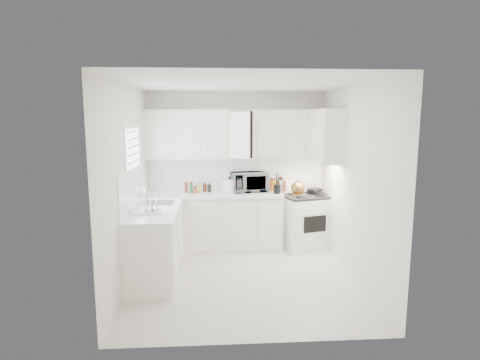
{
  "coord_description": "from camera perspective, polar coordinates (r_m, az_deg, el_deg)",
  "views": [
    {
      "loc": [
        -0.38,
        -5.15,
        2.18
      ],
      "look_at": [
        0.0,
        0.7,
        1.25
      ],
      "focal_mm": 29.75,
      "sensor_mm": 36.0,
      "label": 1
    }
  ],
  "objects": [
    {
      "name": "stove",
      "position": [
        6.78,
        9.4,
        -4.83
      ],
      "size": [
        0.88,
        0.79,
        1.15
      ],
      "primitive_type": null,
      "rotation": [
        0.0,
        0.0,
        0.27
      ],
      "color": "white",
      "rests_on": "floor"
    },
    {
      "name": "wall_left",
      "position": [
        5.35,
        -15.75,
        -0.81
      ],
      "size": [
        0.0,
        3.2,
        3.2
      ],
      "primitive_type": "plane",
      "rotation": [
        1.57,
        0.0,
        1.57
      ],
      "color": "silver",
      "rests_on": "ground"
    },
    {
      "name": "tea_kettle",
      "position": [
        6.48,
        8.28,
        -0.99
      ],
      "size": [
        0.3,
        0.26,
        0.25
      ],
      "primitive_type": null,
      "rotation": [
        0.0,
        0.0,
        0.13
      ],
      "color": "olive",
      "rests_on": "stove"
    },
    {
      "name": "wall_back",
      "position": [
        6.82,
        -0.5,
        1.6
      ],
      "size": [
        3.0,
        0.0,
        3.0
      ],
      "primitive_type": "plane",
      "rotation": [
        1.57,
        0.0,
        0.0
      ],
      "color": "silver",
      "rests_on": "ground"
    },
    {
      "name": "upper_cabinets_right",
      "position": [
        6.25,
        12.24,
        2.56
      ],
      "size": [
        0.33,
        0.9,
        0.8
      ],
      "primitive_type": null,
      "color": "silver",
      "rests_on": "wall_right"
    },
    {
      "name": "sauce_right_2",
      "position": [
        6.8,
        5.39,
        -0.65
      ],
      "size": [
        0.06,
        0.06,
        0.19
      ],
      "primitive_type": "cylinder",
      "color": "maroon",
      "rests_on": "countertop_back"
    },
    {
      "name": "sauce_right_4",
      "position": [
        6.81,
        6.31,
        -0.64
      ],
      "size": [
        0.06,
        0.06,
        0.19
      ],
      "primitive_type": "cylinder",
      "color": "#984329",
      "rests_on": "countertop_back"
    },
    {
      "name": "spice_left_2",
      "position": [
        6.68,
        -6.41,
        -1.09
      ],
      "size": [
        0.06,
        0.06,
        0.13
      ],
      "primitive_type": "cylinder",
      "color": "#B74A18",
      "rests_on": "countertop_back"
    },
    {
      "name": "ceiling",
      "position": [
        5.19,
        0.52,
        13.65
      ],
      "size": [
        3.2,
        3.2,
        0.0
      ],
      "primitive_type": "plane",
      "rotation": [
        3.14,
        0.0,
        0.0
      ],
      "color": "white",
      "rests_on": "ground"
    },
    {
      "name": "rice_cooker",
      "position": [
        6.59,
        -1.5,
        -0.62
      ],
      "size": [
        0.32,
        0.32,
        0.25
      ],
      "primitive_type": null,
      "rotation": [
        0.0,
        0.0,
        0.28
      ],
      "color": "white",
      "rests_on": "countertop_back"
    },
    {
      "name": "lower_cabinets_left",
      "position": [
        5.68,
        -11.97,
        -8.91
      ],
      "size": [
        0.6,
        1.6,
        0.9
      ],
      "primitive_type": null,
      "color": "silver",
      "rests_on": "floor"
    },
    {
      "name": "microwave",
      "position": [
        6.63,
        1.31,
        0.02
      ],
      "size": [
        0.63,
        0.44,
        0.39
      ],
      "primitive_type": "imported",
      "rotation": [
        0.0,
        0.0,
        0.23
      ],
      "color": "gray",
      "rests_on": "countertop_back"
    },
    {
      "name": "dish_rack",
      "position": [
        5.29,
        -13.24,
        -3.51
      ],
      "size": [
        0.43,
        0.36,
        0.21
      ],
      "primitive_type": null,
      "rotation": [
        0.0,
        0.0,
        0.2
      ],
      "color": "white",
      "rests_on": "countertop_left"
    },
    {
      "name": "spice_left_1",
      "position": [
        6.6,
        -7.09,
        -1.23
      ],
      "size": [
        0.06,
        0.06,
        0.13
      ],
      "primitive_type": "cylinder",
      "color": "#206231",
      "rests_on": "countertop_back"
    },
    {
      "name": "spice_left_3",
      "position": [
        6.59,
        -5.79,
        -1.22
      ],
      "size": [
        0.06,
        0.06,
        0.13
      ],
      "primitive_type": "cylinder",
      "color": "gold",
      "rests_on": "countertop_back"
    },
    {
      "name": "spice_left_5",
      "position": [
        6.59,
        -4.49,
        -1.21
      ],
      "size": [
        0.06,
        0.06,
        0.13
      ],
      "primitive_type": "cylinder",
      "color": "black",
      "rests_on": "countertop_back"
    },
    {
      "name": "sauce_right_3",
      "position": [
        6.75,
        5.93,
        -0.73
      ],
      "size": [
        0.06,
        0.06,
        0.19
      ],
      "primitive_type": "cylinder",
      "color": "black",
      "rests_on": "countertop_back"
    },
    {
      "name": "countertop_back",
      "position": [
        6.56,
        -3.74,
        -2.03
      ],
      "size": [
        2.24,
        0.64,
        0.05
      ],
      "primitive_type": "cube",
      "color": "white",
      "rests_on": "lower_cabinets_back"
    },
    {
      "name": "sauce_right_0",
      "position": [
        6.78,
        4.48,
        -0.66
      ],
      "size": [
        0.06,
        0.06,
        0.19
      ],
      "primitive_type": "cylinder",
      "color": "#B74A18",
      "rests_on": "countertop_back"
    },
    {
      "name": "wall_front",
      "position": [
        3.68,
        2.36,
        -4.83
      ],
      "size": [
        3.0,
        0.0,
        3.0
      ],
      "primitive_type": "plane",
      "rotation": [
        -1.57,
        0.0,
        0.0
      ],
      "color": "silver",
      "rests_on": "ground"
    },
    {
      "name": "window_blinds",
      "position": [
        5.65,
        -14.93,
        2.3
      ],
      "size": [
        0.06,
        0.96,
        1.06
      ],
      "primitive_type": null,
      "color": "white",
      "rests_on": "wall_left"
    },
    {
      "name": "sauce_right_1",
      "position": [
        6.73,
        5.01,
        -0.74
      ],
      "size": [
        0.06,
        0.06,
        0.19
      ],
      "primitive_type": "cylinder",
      "color": "gold",
      "rests_on": "countertop_back"
    },
    {
      "name": "utensil_crock",
      "position": [
        6.46,
        5.37,
        -0.42
      ],
      "size": [
        0.13,
        0.13,
        0.35
      ],
      "primitive_type": null,
      "rotation": [
        0.0,
        0.0,
        0.07
      ],
      "color": "black",
      "rests_on": "countertop_back"
    },
    {
      "name": "upper_cabinets_back",
      "position": [
        6.63,
        -0.42,
        3.12
      ],
      "size": [
        3.0,
        0.33,
        0.8
      ],
      "primitive_type": null,
      "color": "silver",
      "rests_on": "wall_back"
    },
    {
      "name": "wall_right",
      "position": [
        5.56,
        16.12,
        -0.46
      ],
      "size": [
        0.0,
        3.2,
        3.2
      ],
      "primitive_type": "plane",
      "rotation": [
        1.57,
        0.0,
        -1.57
      ],
      "color": "silver",
      "rests_on": "ground"
    },
    {
      "name": "frying_pan",
      "position": [
        6.89,
        10.64,
        -1.3
      ],
      "size": [
        0.34,
        0.5,
        0.04
      ],
      "primitive_type": null,
      "rotation": [
        0.0,
        0.0,
        -0.16
      ],
      "color": "black",
      "rests_on": "stove"
    },
    {
      "name": "lower_cabinets_back",
      "position": [
        6.68,
        -3.7,
        -6.02
      ],
      "size": [
        2.22,
        0.6,
        0.9
      ],
      "primitive_type": null,
      "color": "silver",
      "rests_on": "floor"
    },
    {
      "name": "spice_left_0",
      "position": [
        6.69,
        -7.69,
        -1.1
      ],
      "size": [
        0.06,
        0.06,
        0.13
      ],
      "primitive_type": "cylinder",
      "color": "#984329",
      "rests_on": "countertop_back"
    },
    {
      "name": "sink",
      "position": [
        5.87,
        -11.59,
        -2.08
      ],
      "size": [
        0.42,
        0.38,
        0.3
      ],
      "primitive_type": null,
      "color": "gray",
      "rests_on": "countertop_left"
    },
    {
      "name": "floor",
      "position": [
        5.61,
        0.48,
        -13.86
      ],
      "size": [
        3.2,
        3.2,
        0.0
      ],
      "primitive_type": "plane",
      "color": "beige",
      "rests_on": "ground"
    },
    {
      "name": "spice_left_4",
      "position": [
        6.68,
        -5.12,
        -1.08
      ],
      "size": [
        0.06,
        0.06,
        0.13
      ],
      "primitive_type": "cylinder",
      "color": "maroon",
      "rests_on": "countertop_back"
    },
    {
      "name": "countertop_left",
      "position": [
        5.56,
        -12.03,
        -4.24
      ],
      "size": [
        0.64,
        1.62,
        0.05
      ],
      "primitive_type": "cube",
      "color": "white",
      "rests_on": "lower_cabinets_left"
    },
    {
      "name": "paper_towel",
      "position": [
        6.76,
        -1.08,
        -0.32
      ],
      "size": [
        0.12,
        0.12,
        0.27
      ],
      "primitive_type": "cylinder",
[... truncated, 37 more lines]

